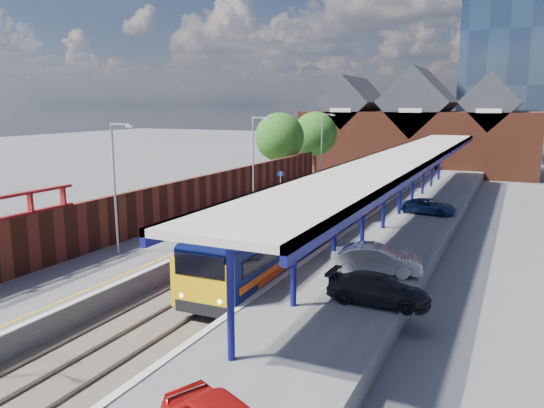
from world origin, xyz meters
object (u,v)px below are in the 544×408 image
(parked_car_silver, at_px, (376,259))
(parked_car_dark, at_px, (378,289))
(train, at_px, (388,177))
(lamp_post_b, at_px, (116,180))
(parked_car_blue, at_px, (428,206))
(lamp_post_d, at_px, (323,142))
(lamp_post_c, at_px, (255,155))
(platform_sign, at_px, (281,181))

(parked_car_silver, bearing_deg, parked_car_dark, -178.22)
(train, bearing_deg, lamp_post_b, -105.41)
(parked_car_blue, bearing_deg, lamp_post_d, 49.53)
(train, relative_size, parked_car_dark, 15.94)
(lamp_post_c, xyz_separation_m, parked_car_blue, (13.28, 1.99, -3.45))
(train, distance_m, lamp_post_b, 29.71)
(lamp_post_c, relative_size, lamp_post_d, 1.00)
(lamp_post_b, distance_m, parked_car_silver, 13.93)
(lamp_post_d, xyz_separation_m, parked_car_silver, (13.31, -29.56, -3.30))
(parked_car_silver, xyz_separation_m, parked_car_blue, (-0.03, 15.55, -0.15))
(train, relative_size, parked_car_blue, 16.85)
(parked_car_silver, distance_m, parked_car_dark, 3.90)
(lamp_post_d, height_order, parked_car_dark, lamp_post_d)
(train, height_order, parked_car_silver, train)
(platform_sign, height_order, parked_car_silver, platform_sign)
(lamp_post_d, bearing_deg, platform_sign, -84.44)
(parked_car_dark, bearing_deg, platform_sign, 35.17)
(train, distance_m, parked_car_blue, 11.84)
(parked_car_dark, bearing_deg, lamp_post_d, 24.56)
(parked_car_blue, bearing_deg, lamp_post_c, 104.60)
(lamp_post_d, bearing_deg, lamp_post_b, -90.00)
(lamp_post_c, bearing_deg, parked_car_dark, -50.35)
(lamp_post_b, xyz_separation_m, platform_sign, (1.36, 18.00, -2.30))
(lamp_post_c, relative_size, parked_car_blue, 1.79)
(train, bearing_deg, platform_sign, -121.72)
(lamp_post_c, distance_m, parked_car_blue, 13.86)
(lamp_post_d, height_order, parked_car_blue, lamp_post_d)
(parked_car_blue, bearing_deg, train, 33.34)
(parked_car_dark, bearing_deg, train, 13.55)
(lamp_post_c, distance_m, parked_car_dark, 22.75)
(platform_sign, height_order, parked_car_blue, platform_sign)
(parked_car_silver, bearing_deg, platform_sign, 23.76)
(lamp_post_b, bearing_deg, platform_sign, 85.67)
(train, distance_m, parked_car_dark, 30.53)
(lamp_post_d, xyz_separation_m, platform_sign, (1.36, -14.00, -2.30))
(train, xyz_separation_m, parked_car_silver, (5.45, -26.07, -0.43))
(train, relative_size, lamp_post_b, 9.42)
(lamp_post_b, height_order, parked_car_dark, lamp_post_b)
(train, height_order, parked_car_blue, train)
(parked_car_silver, bearing_deg, lamp_post_b, 86.63)
(lamp_post_b, distance_m, lamp_post_c, 16.00)
(train, height_order, lamp_post_b, lamp_post_b)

